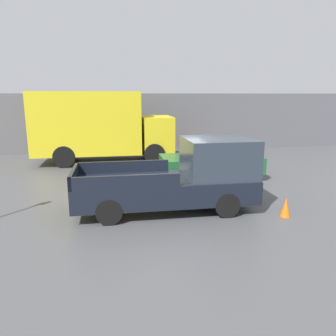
{
  "coord_description": "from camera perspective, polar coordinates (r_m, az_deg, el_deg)",
  "views": [
    {
      "loc": [
        -1.82,
        -10.5,
        3.54
      ],
      "look_at": [
        -0.03,
        0.17,
        1.11
      ],
      "focal_mm": 35.0,
      "sensor_mm": 36.0,
      "label": 1
    }
  ],
  "objects": [
    {
      "name": "car",
      "position": [
        14.17,
        7.57,
        1.45
      ],
      "size": [
        4.22,
        1.97,
        1.61
      ],
      "color": "#1E592D",
      "rests_on": "ground"
    },
    {
      "name": "building_wall",
      "position": [
        20.98,
        -4.58,
        7.88
      ],
      "size": [
        28.0,
        0.15,
        3.61
      ],
      "color": "#56565B",
      "rests_on": "ground"
    },
    {
      "name": "newspaper_box",
      "position": [
        21.33,
        4.15,
        4.39
      ],
      "size": [
        0.45,
        0.4,
        0.98
      ],
      "color": "red",
      "rests_on": "ground"
    },
    {
      "name": "traffic_cone",
      "position": [
        10.37,
        19.8,
        -6.43
      ],
      "size": [
        0.3,
        0.3,
        0.57
      ],
      "color": "orange",
      "rests_on": "ground"
    },
    {
      "name": "pickup_truck",
      "position": [
        10.21,
        2.6,
        -1.67
      ],
      "size": [
        5.52,
        2.09,
        2.23
      ],
      "color": "black",
      "rests_on": "ground"
    },
    {
      "name": "ground_plane",
      "position": [
        11.23,
        0.27,
        -5.74
      ],
      "size": [
        60.0,
        60.0,
        0.0
      ],
      "primitive_type": "plane",
      "color": "#4C4C4F"
    },
    {
      "name": "delivery_truck",
      "position": [
        17.73,
        -12.15,
        7.32
      ],
      "size": [
        7.2,
        2.53,
        3.7
      ],
      "color": "gold",
      "rests_on": "ground"
    }
  ]
}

